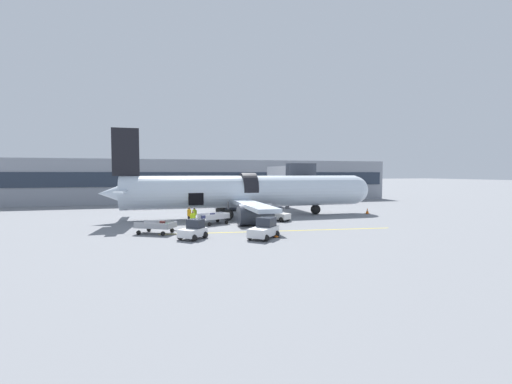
# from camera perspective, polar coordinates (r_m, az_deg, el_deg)

# --- Properties ---
(ground_plane) EXTENTS (500.00, 500.00, 0.00)m
(ground_plane) POSITION_cam_1_polar(r_m,az_deg,el_deg) (35.56, -2.51, -5.63)
(ground_plane) COLOR slate
(apron_marking_line) EXTENTS (22.02, 2.60, 0.01)m
(apron_marking_line) POSITION_cam_1_polar(r_m,az_deg,el_deg) (32.41, 3.95, -6.50)
(apron_marking_line) COLOR yellow
(apron_marking_line) RESTS_ON ground_plane
(terminal_strip) EXTENTS (74.59, 12.23, 7.88)m
(terminal_strip) POSITION_cam_1_polar(r_m,az_deg,el_deg) (69.03, -8.97, 1.90)
(terminal_strip) COLOR gray
(terminal_strip) RESTS_ON ground_plane
(jet_bridge_stub) EXTENTS (3.86, 11.66, 6.77)m
(jet_bridge_stub) POSITION_cam_1_polar(r_m,az_deg,el_deg) (51.33, 5.64, 2.62)
(jet_bridge_stub) COLOR #4C4C51
(jet_bridge_stub) RESTS_ON ground_plane
(airplane) EXTENTS (33.86, 25.61, 10.50)m
(airplane) POSITION_cam_1_polar(r_m,az_deg,el_deg) (42.34, -1.90, -0.08)
(airplane) COLOR silver
(airplane) RESTS_ON ground_plane
(baggage_tug_lead) EXTENTS (3.22, 3.32, 1.71)m
(baggage_tug_lead) POSITION_cam_1_polar(r_m,az_deg,el_deg) (28.74, 1.39, -6.26)
(baggage_tug_lead) COLOR white
(baggage_tug_lead) RESTS_ON ground_plane
(baggage_tug_mid) EXTENTS (2.59, 2.64, 1.60)m
(baggage_tug_mid) POSITION_cam_1_polar(r_m,az_deg,el_deg) (28.93, -10.37, -6.39)
(baggage_tug_mid) COLOR white
(baggage_tug_mid) RESTS_ON ground_plane
(baggage_tug_rear) EXTENTS (2.54, 2.96, 1.62)m
(baggage_tug_rear) POSITION_cam_1_polar(r_m,az_deg,el_deg) (39.23, 3.61, -3.81)
(baggage_tug_rear) COLOR silver
(baggage_tug_rear) RESTS_ON ground_plane
(baggage_cart_loading) EXTENTS (3.95, 2.84, 1.21)m
(baggage_cart_loading) POSITION_cam_1_polar(r_m,az_deg,el_deg) (36.84, -7.00, -4.39)
(baggage_cart_loading) COLOR silver
(baggage_cart_loading) RESTS_ON ground_plane
(baggage_cart_queued) EXTENTS (4.17, 3.11, 1.17)m
(baggage_cart_queued) POSITION_cam_1_polar(r_m,az_deg,el_deg) (32.05, -16.15, -5.67)
(baggage_cart_queued) COLOR #999BA0
(baggage_cart_queued) RESTS_ON ground_plane
(ground_crew_loader_a) EXTENTS (0.54, 0.37, 1.56)m
(ground_crew_loader_a) POSITION_cam_1_polar(r_m,az_deg,el_deg) (39.15, -10.23, -3.66)
(ground_crew_loader_a) COLOR black
(ground_crew_loader_a) RESTS_ON ground_plane
(ground_crew_loader_b) EXTENTS (0.43, 0.62, 1.81)m
(ground_crew_loader_b) POSITION_cam_1_polar(r_m,az_deg,el_deg) (37.26, -11.07, -3.80)
(ground_crew_loader_b) COLOR black
(ground_crew_loader_b) RESTS_ON ground_plane
(ground_crew_driver) EXTENTS (0.58, 0.45, 1.65)m
(ground_crew_driver) POSITION_cam_1_polar(r_m,az_deg,el_deg) (35.00, -10.48, -4.39)
(ground_crew_driver) COLOR #2D2D33
(ground_crew_driver) RESTS_ON ground_plane
(safety_cone_nose) EXTENTS (0.60, 0.60, 0.79)m
(safety_cone_nose) POSITION_cam_1_polar(r_m,az_deg,el_deg) (48.10, 18.06, -3.03)
(safety_cone_nose) COLOR black
(safety_cone_nose) RESTS_ON ground_plane
(safety_cone_engine_left) EXTENTS (0.60, 0.60, 0.61)m
(safety_cone_engine_left) POSITION_cam_1_polar(r_m,az_deg,el_deg) (29.22, 3.39, -7.00)
(safety_cone_engine_left) COLOR black
(safety_cone_engine_left) RESTS_ON ground_plane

